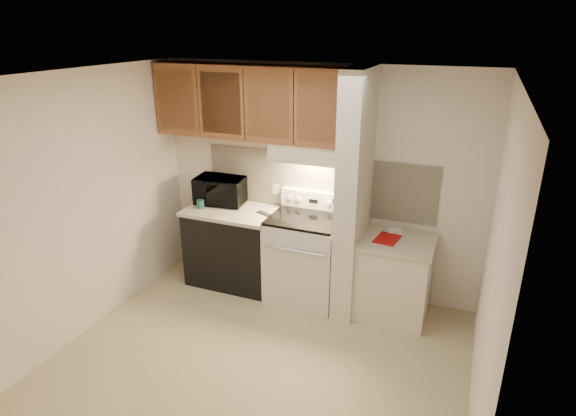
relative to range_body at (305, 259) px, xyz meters
The scene contains 50 objects.
floor 1.24m from the range_body, 90.00° to the right, with size 3.60×3.60×0.00m, color #C7B88C.
ceiling 2.34m from the range_body, 90.00° to the right, with size 3.60×3.60×0.00m, color white.
wall_back 0.86m from the range_body, 90.00° to the left, with size 3.60×0.02×2.50m, color white.
wall_left 2.28m from the range_body, 147.31° to the right, with size 0.02×3.00×2.50m, color white.
wall_right 2.28m from the range_body, 32.69° to the right, with size 0.02×3.00×2.50m, color white.
backsplash 0.84m from the range_body, 90.00° to the left, with size 2.60×0.02×0.63m, color #F1E8C8.
range_body is the anchor object (origin of this frame).
oven_window 0.32m from the range_body, 90.00° to the right, with size 0.50×0.01×0.30m, color black.
oven_handle 0.44m from the range_body, 90.00° to the right, with size 0.02×0.02×0.65m, color silver.
cooktop 0.48m from the range_body, ahead, with size 0.74×0.64×0.03m, color black.
range_backguard 0.66m from the range_body, 90.00° to the left, with size 0.76×0.08×0.20m, color silver.
range_display 0.64m from the range_body, 90.00° to the left, with size 0.10×0.01×0.04m, color black.
range_knob_left_outer 0.70m from the range_body, 139.40° to the left, with size 0.05×0.05×0.02m, color silver.
range_knob_left_inner 0.66m from the range_body, 126.87° to the left, with size 0.05×0.05×0.02m, color silver.
range_knob_right_inner 0.66m from the range_body, 53.13° to the left, with size 0.05×0.05×0.02m, color silver.
range_knob_right_outer 0.70m from the range_body, 40.60° to the left, with size 0.05×0.05×0.02m, color silver.
dishwasher_front 0.88m from the range_body, behind, with size 1.00×0.63×0.87m, color black.
left_countertop 0.98m from the range_body, behind, with size 1.04×0.67×0.04m, color beige.
spoon_rest 0.66m from the range_body, behind, with size 0.20×0.06×0.01m, color black.
teal_jar 1.33m from the range_body, behind, with size 0.09×0.09×0.10m, color #245B55.
outlet 0.86m from the range_body, 146.31° to the left, with size 0.08×0.01×0.12m, color beige.
microwave 1.26m from the range_body, behind, with size 0.56×0.38×0.31m, color black.
partition_pillar 0.94m from the range_body, ahead, with size 0.22×0.70×2.50m, color silver.
pillar_trim 0.93m from the range_body, ahead, with size 0.01×0.70×0.04m, color #945A34.
knife_strip 0.95m from the range_body, ahead, with size 0.02×0.42×0.04m, color black.
knife_blade_a 0.87m from the range_body, 28.58° to the right, with size 0.01×0.04×0.16m, color silver.
knife_handle_a 1.01m from the range_body, 30.83° to the right, with size 0.02×0.02×0.10m, color black.
knife_blade_b 0.85m from the range_body, 21.51° to the right, with size 0.01×0.04×0.18m, color silver.
knife_handle_b 1.00m from the range_body, 21.24° to the right, with size 0.02×0.02×0.10m, color black.
knife_blade_c 0.83m from the range_body, 10.29° to the right, with size 0.01×0.04×0.20m, color silver.
knife_handle_c 0.99m from the range_body, ahead, with size 0.02×0.02×0.10m, color black.
knife_blade_d 0.85m from the range_body, ahead, with size 0.01×0.04×0.16m, color silver.
knife_handle_d 0.98m from the range_body, ahead, with size 0.02×0.02×0.10m, color black.
knife_blade_e 0.85m from the range_body, 15.98° to the left, with size 0.01×0.04×0.18m, color silver.
knife_handle_e 0.99m from the range_body, 15.84° to the left, with size 0.02×0.02×0.10m, color black.
oven_mitt 0.80m from the range_body, 23.58° to the left, with size 0.03×0.11×0.26m, color gray.
right_cab_base 0.97m from the range_body, ahead, with size 0.70×0.60×0.81m, color beige.
right_countertop 1.04m from the range_body, ahead, with size 0.74×0.64×0.04m, color beige.
red_folder 0.96m from the range_body, ahead, with size 0.21×0.29×0.01m, color #B20F0F.
white_box 1.02m from the range_body, 10.77° to the left, with size 0.14×0.09×0.04m, color white.
range_hood 1.17m from the range_body, 90.00° to the left, with size 0.78×0.44×0.15m, color beige.
hood_lip 1.12m from the range_body, 90.00° to the right, with size 0.78×0.04×0.06m, color beige.
upper_cabinets 1.77m from the range_body, 166.16° to the left, with size 2.18×0.33×0.77m, color #945A34.
cab_door_a 2.22m from the range_body, behind, with size 0.46×0.01×0.63m, color #945A34.
cab_gap_a 2.04m from the range_body, behind, with size 0.01×0.01×0.73m, color black.
cab_door_b 1.89m from the range_body, behind, with size 0.46×0.01×0.63m, color #945A34.
cab_gap_b 1.77m from the range_body, behind, with size 0.01×0.01×0.73m, color black.
cab_door_c 1.68m from the range_body, behind, with size 0.46×0.01×0.63m, color #945A34.
cab_gap_c 1.63m from the range_body, behind, with size 0.01×0.01×0.73m, color black.
cab_door_d 1.63m from the range_body, ahead, with size 0.46×0.01×0.63m, color #945A34.
Camera 1 is at (1.58, -3.28, 2.86)m, focal length 30.00 mm.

